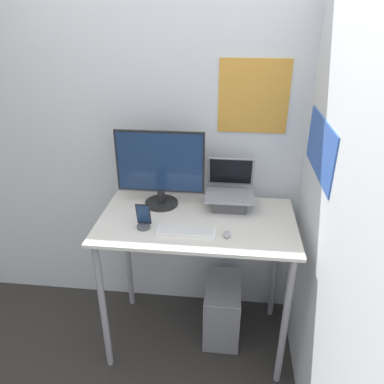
{
  "coord_description": "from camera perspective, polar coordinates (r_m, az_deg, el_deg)",
  "views": [
    {
      "loc": [
        0.18,
        -1.56,
        2.06
      ],
      "look_at": [
        -0.03,
        0.33,
        1.12
      ],
      "focal_mm": 35.0,
      "sensor_mm": 36.0,
      "label": 1
    }
  ],
  "objects": [
    {
      "name": "mouse",
      "position": [
        2.05,
        5.32,
        -6.43
      ],
      "size": [
        0.04,
        0.06,
        0.03
      ],
      "color": "#99999E",
      "rests_on": "desk"
    },
    {
      "name": "wall_back",
      "position": [
        2.44,
        1.8,
        7.99
      ],
      "size": [
        6.0,
        0.06,
        2.6
      ],
      "color": "silver",
      "rests_on": "ground_plane"
    },
    {
      "name": "wall_side_right",
      "position": [
        1.8,
        21.2,
        -0.62
      ],
      "size": [
        0.06,
        6.0,
        2.6
      ],
      "color": "silver",
      "rests_on": "ground_plane"
    },
    {
      "name": "laptop",
      "position": [
        2.32,
        5.74,
        -0.52
      ],
      "size": [
        0.29,
        0.27,
        0.29
      ],
      "color": "#4C4C51",
      "rests_on": "desk"
    },
    {
      "name": "cell_phone",
      "position": [
        2.12,
        -7.4,
        -4.29
      ],
      "size": [
        0.08,
        0.08,
        0.15
      ],
      "color": "#4C4C51",
      "rests_on": "desk"
    },
    {
      "name": "keyboard",
      "position": [
        2.08,
        -0.89,
        -6.01
      ],
      "size": [
        0.32,
        0.1,
        0.02
      ],
      "color": "white",
      "rests_on": "desk"
    },
    {
      "name": "ground_plane",
      "position": [
        2.59,
        -0.17,
        -26.45
      ],
      "size": [
        12.0,
        12.0,
        0.0
      ],
      "primitive_type": "plane",
      "color": "#2D2B28"
    },
    {
      "name": "desk",
      "position": [
        2.28,
        0.74,
        -7.33
      ],
      "size": [
        1.16,
        0.66,
        0.94
      ],
      "color": "beige",
      "rests_on": "ground_plane"
    },
    {
      "name": "monitor",
      "position": [
        2.28,
        -4.87,
        3.35
      ],
      "size": [
        0.54,
        0.21,
        0.48
      ],
      "color": "black",
      "rests_on": "desk"
    },
    {
      "name": "computer_tower",
      "position": [
        2.7,
        4.62,
        -17.33
      ],
      "size": [
        0.23,
        0.41,
        0.41
      ],
      "color": "gray",
      "rests_on": "ground_plane"
    }
  ]
}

